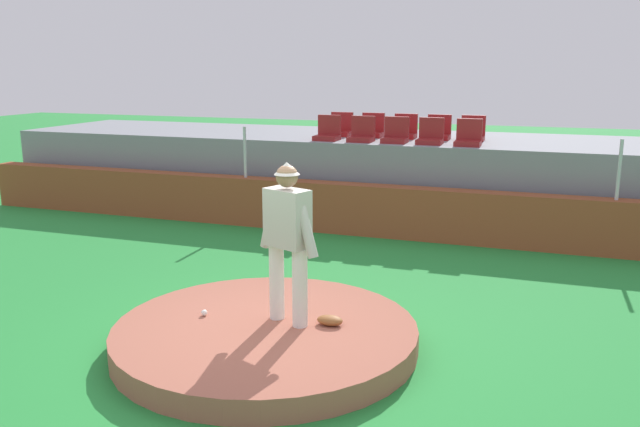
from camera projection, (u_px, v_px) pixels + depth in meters
ground_plane at (266, 347)px, 7.55m from camera, size 60.00×60.00×0.00m
pitchers_mound at (266, 336)px, 7.52m from camera, size 3.45×3.45×0.27m
pitcher at (288, 231)px, 7.35m from camera, size 0.84×0.44×1.85m
baseball at (204, 313)px, 7.76m from camera, size 0.07×0.07×0.07m
fielding_glove at (330, 320)px, 7.48m from camera, size 0.30×0.20×0.11m
brick_barrier at (381, 211)px, 12.37m from camera, size 17.81×0.40×0.96m
fence_post_left at (245, 152)px, 13.06m from camera, size 0.06×0.06×1.01m
fence_post_right at (619, 170)px, 10.86m from camera, size 0.06×0.06×1.01m
bleacher_platform at (406, 175)px, 14.25m from camera, size 17.58×3.34×1.65m
stadium_chair_0 at (328, 132)px, 13.44m from camera, size 0.48×0.44×0.50m
stadium_chair_1 at (362, 134)px, 13.19m from camera, size 0.48×0.44×0.50m
stadium_chair_2 at (396, 135)px, 13.00m from camera, size 0.48×0.44×0.50m
stadium_chair_3 at (430, 136)px, 12.78m from camera, size 0.48×0.44×0.50m
stadium_chair_4 at (468, 137)px, 12.51m from camera, size 0.48×0.44×0.50m
stadium_chair_5 at (341, 128)px, 14.25m from camera, size 0.48×0.44×0.50m
stadium_chair_6 at (372, 129)px, 14.05m from camera, size 0.48×0.44×0.50m
stadium_chair_7 at (405, 131)px, 13.79m from camera, size 0.48×0.44×0.50m
stadium_chair_8 at (438, 132)px, 13.57m from camera, size 0.48×0.44×0.50m
stadium_chair_9 at (472, 133)px, 13.36m from camera, size 0.48×0.44×0.50m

